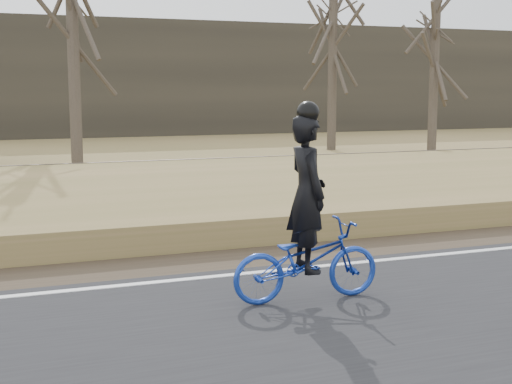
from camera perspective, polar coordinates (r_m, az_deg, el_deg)
name	(u,v)px	position (r m, az deg, el deg)	size (l,w,h in m)	color
ground	(393,268)	(10.22, 10.88, -5.96)	(120.00, 120.00, 0.00)	#94774B
edge_line	(385,260)	(10.37, 10.31, -5.37)	(120.00, 0.12, 0.01)	silver
shoulder	(352,248)	(11.22, 7.67, -4.49)	(120.00, 1.60, 0.04)	#473A2B
embankment	(278,206)	(13.84, 1.78, -1.13)	(120.00, 5.00, 0.44)	#94774B
ballast	(219,182)	(17.37, -3.02, 0.81)	(120.00, 3.00, 0.45)	slate
railroad	(218,170)	(17.34, -3.02, 1.80)	(120.00, 2.40, 0.29)	black
treeline_backdrop	(90,78)	(38.77, -13.13, 8.86)	(120.00, 4.00, 6.00)	#383328
cyclist	(307,237)	(8.19, 4.07, -3.64)	(1.79, 0.68, 2.29)	#17359F
bare_tree_near_left	(73,41)	(22.36, -14.43, 11.62)	(0.36, 0.36, 7.76)	#51473B
bare_tree_center	(333,42)	(29.14, 6.17, 11.82)	(0.36, 0.36, 8.59)	#51473B
bare_tree_right	(435,62)	(28.57, 14.09, 10.05)	(0.36, 0.36, 6.96)	#51473B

